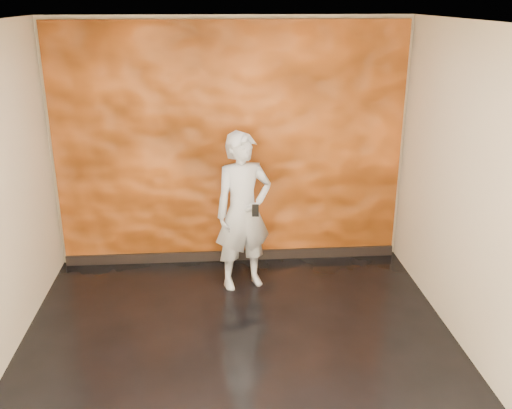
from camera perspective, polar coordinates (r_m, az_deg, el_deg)
name	(u,v)px	position (r m, az deg, el deg)	size (l,w,h in m)	color
room	(239,206)	(4.57, -1.75, -0.14)	(4.02, 4.02, 2.81)	black
feature_wall	(230,147)	(6.45, -2.58, 5.73)	(3.90, 0.06, 2.75)	orange
baseboard	(232,255)	(6.86, -2.39, -5.10)	(3.90, 0.04, 0.12)	black
man	(243,212)	(5.98, -1.28, -0.73)	(0.62, 0.41, 1.71)	#A5AAB6
phone	(255,211)	(5.71, -0.06, -0.61)	(0.07, 0.01, 0.13)	black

